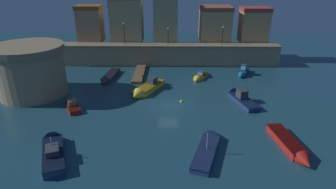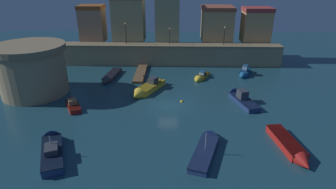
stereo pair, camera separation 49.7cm
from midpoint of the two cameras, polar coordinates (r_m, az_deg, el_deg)
ground_plane at (r=36.46m, az=0.43°, el=-2.21°), size 96.94×96.94×0.00m
quay_wall at (r=52.27m, az=0.87°, el=8.07°), size 39.39×3.09×3.78m
old_town_backdrop at (r=54.88m, az=0.98°, el=14.69°), size 35.45×6.11×9.59m
fortress_tower at (r=42.98m, az=-25.34°, el=4.60°), size 9.54×9.54×6.95m
pier_dock at (r=47.57m, az=-5.24°, el=4.27°), size 1.66×8.81×0.70m
quay_lamp_0 at (r=52.02m, az=-8.22°, el=12.69°), size 0.32×0.32×3.78m
quay_lamp_1 at (r=51.38m, az=0.63°, el=12.25°), size 0.32×0.32×2.95m
quay_lamp_2 at (r=52.08m, az=11.57°, el=12.11°), size 0.32×0.32×3.22m
moored_boat_0 at (r=29.98m, az=23.93°, el=-9.76°), size 2.48×7.20×1.52m
moored_boat_1 at (r=38.93m, az=14.58°, el=-0.57°), size 3.58×7.02×2.19m
moored_boat_2 at (r=29.41m, az=-21.80°, el=-9.88°), size 4.39×7.38×2.60m
moored_boat_3 at (r=40.39m, az=-4.01°, el=1.12°), size 4.87×7.18×2.10m
moored_boat_4 at (r=28.12m, az=8.36°, el=-10.24°), size 3.80×7.48×2.76m
moored_boat_5 at (r=38.05m, az=-18.31°, el=-1.75°), size 3.31×4.65×1.51m
moored_boat_6 at (r=45.70m, az=6.86°, el=3.48°), size 3.12×4.83×1.46m
moored_boat_7 at (r=46.32m, az=-11.31°, el=3.48°), size 2.36×7.12×1.45m
moored_boat_8 at (r=48.58m, az=15.40°, el=4.28°), size 3.00×4.65×1.97m
mooring_buoy_0 at (r=37.51m, az=3.14°, el=-1.48°), size 0.44×0.44×0.44m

